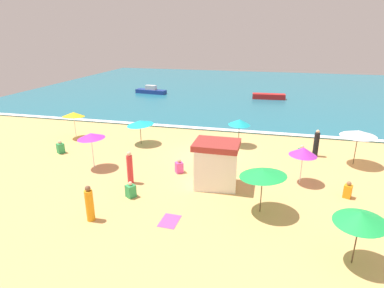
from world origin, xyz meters
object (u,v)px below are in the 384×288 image
Objects in this scene: beach_umbrella_2 at (358,133)px; beachgoer_4 at (130,168)px; beachgoer_0 at (90,204)px; beachgoer_10 at (61,148)px; beach_umbrella_4 at (303,151)px; beachgoer_3 at (179,167)px; beach_umbrella_8 at (140,123)px; small_boat_1 at (151,91)px; beachgoer_5 at (131,190)px; beach_umbrella_0 at (73,114)px; beach_umbrella_1 at (91,136)px; beach_umbrella_5 at (263,173)px; beach_umbrella_6 at (239,122)px; beachgoer_2 at (316,144)px; beachgoer_7 at (348,190)px; lifeguard_cabana at (216,164)px; small_boat_0 at (269,96)px; beachgoer_6 at (301,152)px; beach_umbrella_3 at (361,217)px.

beach_umbrella_2 is 1.43× the size of beachgoer_4.
beachgoer_0 reaches higher than beachgoer_10.
beach_umbrella_4 is 7.29m from beachgoer_3.
beach_umbrella_8 is 10.68m from beachgoer_0.
beachgoer_5 is at bearing -71.17° from small_boat_1.
beach_umbrella_0 is 6.91m from beach_umbrella_1.
beach_umbrella_6 is at bearing 102.59° from beach_umbrella_5.
beachgoer_2 reaches higher than beachgoer_7.
beach_umbrella_0 is at bearing 105.94° from beachgoer_10.
lifeguard_cabana reaches higher than beach_umbrella_4.
beach_umbrella_0 is 1.15× the size of beachgoer_2.
beachgoer_2 is at bearing 157.76° from beach_umbrella_2.
beachgoer_0 is 1.97× the size of beachgoer_3.
beach_umbrella_6 is 5.55m from beachgoer_2.
beachgoer_4 is (0.17, 4.00, 0.10)m from beachgoer_0.
beachgoer_3 is 24.52m from small_boat_0.
beach_umbrella_6 is 2.44× the size of beachgoer_10.
beachgoer_7 is (1.95, -5.42, 0.02)m from beachgoer_6.
beachgoer_10 is (-3.65, 1.76, -1.72)m from beach_umbrella_1.
beach_umbrella_5 is 2.94× the size of beachgoer_10.
beach_umbrella_1 is 15.17m from beach_umbrella_3.
beach_umbrella_1 is 6.37m from beachgoer_0.
beach_umbrella_8 is at bearing 158.82° from beachgoer_7.
beachgoer_7 is 32.22m from small_boat_1.
small_boat_1 is at bearing 122.86° from beach_umbrella_3.
lifeguard_cabana is 7.99m from beach_umbrella_3.
beachgoer_5 is at bearing -116.08° from beach_umbrella_6.
lifeguard_cabana is at bearing 139.94° from beach_umbrella_3.
beach_umbrella_4 reaches higher than beachgoer_10.
lifeguard_cabana is at bearing -95.20° from small_boat_0.
beachgoer_6 is at bearing 109.75° from beachgoer_7.
beach_umbrella_1 is 25.29m from small_boat_1.
beach_umbrella_5 reaches higher than beach_umbrella_8.
beach_umbrella_0 is 17.70m from beach_umbrella_4.
beach_umbrella_1 reaches higher than beach_umbrella_6.
beach_umbrella_1 reaches higher than beach_umbrella_3.
beachgoer_6 is 16.90m from beachgoer_10.
beach_umbrella_2 is 20.06m from beachgoer_10.
lifeguard_cabana reaches higher than beachgoer_6.
beachgoer_10 is (-17.51, -3.75, -0.50)m from beachgoer_2.
beach_umbrella_8 reaches higher than beachgoer_5.
beachgoer_4 is (-2.29, -2.07, 0.54)m from beachgoer_3.
small_boat_1 is (-19.40, 19.11, -0.43)m from beachgoer_2.
beach_umbrella_4 reaches higher than small_boat_0.
beachgoer_4 is 27.51m from small_boat_1.
lifeguard_cabana is at bearing -134.11° from beachgoer_2.
beach_umbrella_4 is at bearing 14.27° from beachgoer_4.
beach_umbrella_3 is (-2.09, -10.29, -0.15)m from beach_umbrella_2.
small_boat_1 is at bearing 94.74° from beachgoer_10.
beachgoer_10 is 22.94m from small_boat_1.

